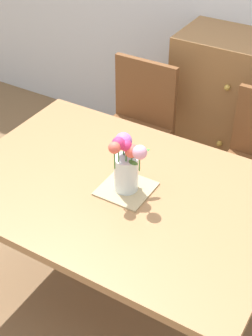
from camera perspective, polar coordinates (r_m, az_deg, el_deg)
The scene contains 5 objects.
ground_plane at distance 2.70m, azimuth -0.59°, elevation -14.79°, with size 12.00×12.00×0.00m, color brown.
dining_table at distance 2.22m, azimuth -0.70°, elevation -4.13°, with size 1.45×1.01×0.76m.
chair_left at distance 3.06m, azimuth 1.21°, elevation 5.33°, with size 0.42×0.42×0.90m.
placemat at distance 2.14m, azimuth 0.00°, elevation -2.47°, with size 0.22×0.22×0.01m, color tan.
flower_vase at distance 2.04m, azimuth 0.02°, elevation 0.64°, with size 0.18×0.19×0.28m.
Camera 1 is at (0.88, -1.42, 2.13)m, focal length 51.81 mm.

